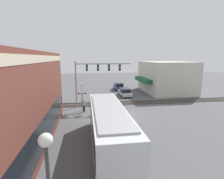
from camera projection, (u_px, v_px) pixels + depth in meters
The scene contains 10 objects.
ground_plane at pixel (124, 116), 21.31m from camera, with size 120.00×120.00×0.00m, color #565659.
shop_building at pixel (166, 77), 35.85m from camera, with size 10.82×9.82×6.19m.
city_bus at pixel (108, 126), 13.46m from camera, with size 11.01×2.59×3.33m.
traffic_signal_gantry at pixel (94, 72), 24.70m from camera, with size 0.42×7.94×6.56m.
crossing_signal at pixel (82, 93), 23.32m from camera, with size 1.41×1.18×3.81m.
rail_track_near at pixel (116, 103), 27.14m from camera, with size 2.60×60.00×0.15m.
parked_car_silver at pixel (125, 92), 32.31m from camera, with size 4.48×1.82×1.46m.
parked_car_blue at pixel (119, 87), 38.48m from camera, with size 4.46×1.82×1.54m.
pedestrian_near_bus at pixel (138, 148), 11.98m from camera, with size 0.34×0.34×1.77m.
pedestrian_at_crossing at pixel (84, 105), 22.82m from camera, with size 0.34×0.34×1.77m.
Camera 1 is at (-19.95, 4.40, 7.03)m, focal length 28.00 mm.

